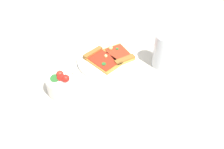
{
  "coord_description": "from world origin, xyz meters",
  "views": [
    {
      "loc": [
        0.47,
        0.59,
        0.64
      ],
      "look_at": [
        0.08,
        0.09,
        0.03
      ],
      "focal_mm": 38.73,
      "sensor_mm": 36.0,
      "label": 1
    }
  ],
  "objects_px": {
    "plate": "(108,60)",
    "pizza_slice_near": "(119,54)",
    "salad_bowl": "(62,84)",
    "soda_glass": "(163,52)",
    "paper_napkin": "(111,112)",
    "pizza_slice_far": "(101,59)"
  },
  "relations": [
    {
      "from": "salad_bowl",
      "to": "paper_napkin",
      "type": "xyz_separation_m",
      "value": [
        -0.08,
        0.18,
        -0.03
      ]
    },
    {
      "from": "plate",
      "to": "salad_bowl",
      "type": "height_order",
      "value": "salad_bowl"
    },
    {
      "from": "pizza_slice_near",
      "to": "salad_bowl",
      "type": "distance_m",
      "value": 0.27
    },
    {
      "from": "pizza_slice_near",
      "to": "salad_bowl",
      "type": "xyz_separation_m",
      "value": [
        0.27,
        0.02,
        0.02
      ]
    },
    {
      "from": "plate",
      "to": "pizza_slice_near",
      "type": "bearing_deg",
      "value": 162.77
    },
    {
      "from": "soda_glass",
      "to": "pizza_slice_far",
      "type": "bearing_deg",
      "value": -40.61
    },
    {
      "from": "soda_glass",
      "to": "paper_napkin",
      "type": "relative_size",
      "value": 0.99
    },
    {
      "from": "pizza_slice_far",
      "to": "salad_bowl",
      "type": "height_order",
      "value": "salad_bowl"
    },
    {
      "from": "pizza_slice_near",
      "to": "pizza_slice_far",
      "type": "xyz_separation_m",
      "value": [
        0.07,
        -0.02,
        -0.0
      ]
    },
    {
      "from": "paper_napkin",
      "to": "soda_glass",
      "type": "bearing_deg",
      "value": -167.56
    },
    {
      "from": "salad_bowl",
      "to": "soda_glass",
      "type": "distance_m",
      "value": 0.4
    },
    {
      "from": "plate",
      "to": "paper_napkin",
      "type": "relative_size",
      "value": 1.74
    },
    {
      "from": "plate",
      "to": "pizza_slice_far",
      "type": "height_order",
      "value": "pizza_slice_far"
    },
    {
      "from": "pizza_slice_near",
      "to": "soda_glass",
      "type": "distance_m",
      "value": 0.18
    },
    {
      "from": "pizza_slice_near",
      "to": "pizza_slice_far",
      "type": "height_order",
      "value": "pizza_slice_near"
    },
    {
      "from": "plate",
      "to": "soda_glass",
      "type": "bearing_deg",
      "value": 136.41
    },
    {
      "from": "pizza_slice_near",
      "to": "paper_napkin",
      "type": "xyz_separation_m",
      "value": [
        0.19,
        0.2,
        -0.02
      ]
    },
    {
      "from": "plate",
      "to": "salad_bowl",
      "type": "distance_m",
      "value": 0.23
    },
    {
      "from": "salad_bowl",
      "to": "pizza_slice_near",
      "type": "bearing_deg",
      "value": -176.26
    },
    {
      "from": "plate",
      "to": "soda_glass",
      "type": "relative_size",
      "value": 1.76
    },
    {
      "from": "pizza_slice_far",
      "to": "paper_napkin",
      "type": "distance_m",
      "value": 0.25
    },
    {
      "from": "soda_glass",
      "to": "paper_napkin",
      "type": "height_order",
      "value": "soda_glass"
    }
  ]
}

